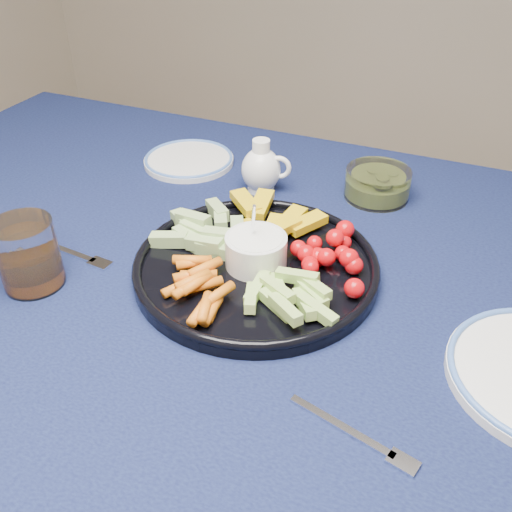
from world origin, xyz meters
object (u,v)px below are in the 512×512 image
at_px(juice_tumbler, 29,258).
at_px(side_plate_extra, 189,160).
at_px(dining_table, 257,334).
at_px(pickle_bowl, 377,185).
at_px(creamer_pitcher, 262,169).
at_px(crudite_platter, 254,261).

distance_m(juice_tumbler, side_plate_extra, 0.43).
relative_size(dining_table, pickle_bowl, 14.56).
distance_m(dining_table, pickle_bowl, 0.36).
bearing_deg(pickle_bowl, creamer_pitcher, -163.75).
xyz_separation_m(crudite_platter, juice_tumbler, (-0.28, -0.15, 0.02)).
bearing_deg(crudite_platter, creamer_pitcher, 110.55).
xyz_separation_m(crudite_platter, creamer_pitcher, (-0.09, 0.24, 0.02)).
xyz_separation_m(dining_table, crudite_platter, (-0.02, 0.03, 0.11)).
relative_size(juice_tumbler, side_plate_extra, 0.57).
bearing_deg(creamer_pitcher, crudite_platter, -69.45).
xyz_separation_m(pickle_bowl, side_plate_extra, (-0.37, -0.01, -0.02)).
xyz_separation_m(dining_table, creamer_pitcher, (-0.11, 0.27, 0.13)).
bearing_deg(pickle_bowl, side_plate_extra, -178.00).
bearing_deg(pickle_bowl, crudite_platter, -110.47).
height_order(creamer_pitcher, pickle_bowl, creamer_pitcher).
height_order(crudite_platter, pickle_bowl, crudite_platter).
distance_m(crudite_platter, pickle_bowl, 0.31).
height_order(dining_table, juice_tumbler, juice_tumbler).
relative_size(pickle_bowl, juice_tumbler, 1.14).
distance_m(creamer_pitcher, pickle_bowl, 0.21).
distance_m(crudite_platter, juice_tumbler, 0.32).
relative_size(creamer_pitcher, side_plate_extra, 0.55).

